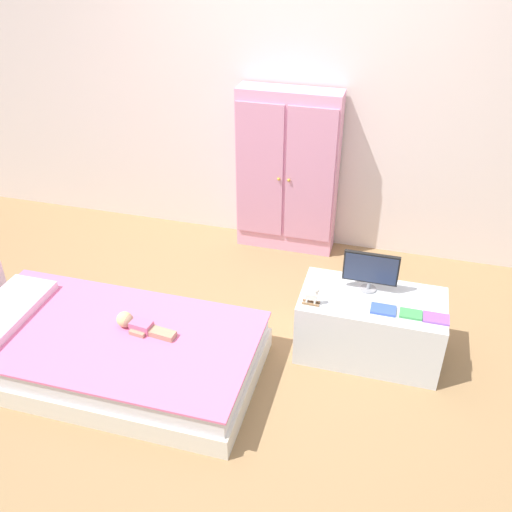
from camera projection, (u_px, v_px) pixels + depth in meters
ground_plane at (239, 356)px, 3.64m from camera, size 10.00×10.00×0.02m
back_wall at (297, 79)px, 4.18m from camera, size 6.40×0.05×2.70m
bed at (111, 351)px, 3.46m from camera, size 1.81×0.94×0.28m
pillow at (6, 311)px, 3.53m from camera, size 0.32×0.68×0.05m
doll at (135, 324)px, 3.41m from camera, size 0.39×0.14×0.10m
wardrobe at (287, 173)px, 4.43m from camera, size 0.79×0.26×1.32m
tv_stand at (370, 326)px, 3.54m from camera, size 0.88×0.47×0.43m
tv_monitor at (371, 269)px, 3.42m from camera, size 0.33×0.10×0.26m
rocking_horse_toy at (313, 296)px, 3.35m from camera, size 0.10×0.04×0.13m
book_blue at (383, 310)px, 3.32m from camera, size 0.15×0.10×0.02m
book_green at (411, 314)px, 3.28m from camera, size 0.13×0.09×0.02m
book_purple at (436, 318)px, 3.25m from camera, size 0.15×0.10×0.01m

